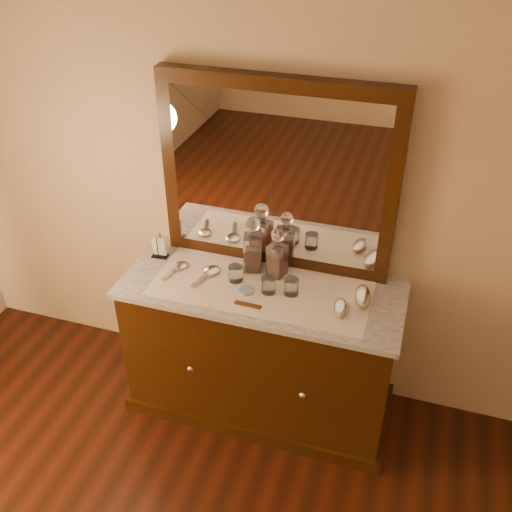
# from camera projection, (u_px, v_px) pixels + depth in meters

# --- Properties ---
(dresser_cabinet) EXTENTS (1.40, 0.55, 0.82)m
(dresser_cabinet) POSITION_uv_depth(u_px,v_px,m) (261.00, 350.00, 3.18)
(dresser_cabinet) COLOR black
(dresser_cabinet) RESTS_ON floor
(dresser_plinth) EXTENTS (1.46, 0.59, 0.08)m
(dresser_plinth) POSITION_uv_depth(u_px,v_px,m) (261.00, 397.00, 3.39)
(dresser_plinth) COLOR black
(dresser_plinth) RESTS_ON floor
(knob_left) EXTENTS (0.04, 0.04, 0.04)m
(knob_left) POSITION_uv_depth(u_px,v_px,m) (190.00, 369.00, 3.01)
(knob_left) COLOR silver
(knob_left) RESTS_ON dresser_cabinet
(knob_right) EXTENTS (0.04, 0.04, 0.04)m
(knob_right) POSITION_uv_depth(u_px,v_px,m) (302.00, 395.00, 2.86)
(knob_right) COLOR silver
(knob_right) RESTS_ON dresser_cabinet
(marble_top) EXTENTS (1.44, 0.59, 0.03)m
(marble_top) POSITION_uv_depth(u_px,v_px,m) (262.00, 289.00, 2.95)
(marble_top) COLOR silver
(marble_top) RESTS_ON dresser_cabinet
(mirror_frame) EXTENTS (1.20, 0.08, 1.00)m
(mirror_frame) POSITION_uv_depth(u_px,v_px,m) (277.00, 177.00, 2.85)
(mirror_frame) COLOR black
(mirror_frame) RESTS_ON marble_top
(mirror_glass) EXTENTS (1.06, 0.01, 0.86)m
(mirror_glass) POSITION_uv_depth(u_px,v_px,m) (275.00, 180.00, 2.83)
(mirror_glass) COLOR white
(mirror_glass) RESTS_ON marble_top
(lace_runner) EXTENTS (1.10, 0.45, 0.00)m
(lace_runner) POSITION_uv_depth(u_px,v_px,m) (261.00, 288.00, 2.92)
(lace_runner) COLOR silver
(lace_runner) RESTS_ON marble_top
(pin_dish) EXTENTS (0.09, 0.09, 0.01)m
(pin_dish) POSITION_uv_depth(u_px,v_px,m) (247.00, 291.00, 2.89)
(pin_dish) COLOR silver
(pin_dish) RESTS_ON lace_runner
(comb) EXTENTS (0.14, 0.03, 0.01)m
(comb) POSITION_uv_depth(u_px,v_px,m) (248.00, 305.00, 2.80)
(comb) COLOR #673112
(comb) RESTS_ON lace_runner
(napkin_rack) EXTENTS (0.09, 0.06, 0.13)m
(napkin_rack) POSITION_uv_depth(u_px,v_px,m) (159.00, 248.00, 3.14)
(napkin_rack) COLOR black
(napkin_rack) RESTS_ON marble_top
(decanter_left) EXTENTS (0.12, 0.12, 0.31)m
(decanter_left) POSITION_uv_depth(u_px,v_px,m) (253.00, 250.00, 3.00)
(decanter_left) COLOR maroon
(decanter_left) RESTS_ON lace_runner
(decanter_right) EXTENTS (0.10, 0.10, 0.28)m
(decanter_right) POSITION_uv_depth(u_px,v_px,m) (277.00, 258.00, 2.96)
(decanter_right) COLOR maroon
(decanter_right) RESTS_ON lace_runner
(brush_near) EXTENTS (0.08, 0.15, 0.04)m
(brush_near) POSITION_uv_depth(u_px,v_px,m) (340.00, 308.00, 2.75)
(brush_near) COLOR tan
(brush_near) RESTS_ON lace_runner
(brush_far) EXTENTS (0.10, 0.18, 0.05)m
(brush_far) POSITION_uv_depth(u_px,v_px,m) (362.00, 297.00, 2.82)
(brush_far) COLOR tan
(brush_far) RESTS_ON lace_runner
(hand_mirror_outer) EXTENTS (0.10, 0.20, 0.02)m
(hand_mirror_outer) POSITION_uv_depth(u_px,v_px,m) (178.00, 267.00, 3.06)
(hand_mirror_outer) COLOR silver
(hand_mirror_outer) RESTS_ON lace_runner
(hand_mirror_inner) EXTENTS (0.11, 0.22, 0.02)m
(hand_mirror_inner) POSITION_uv_depth(u_px,v_px,m) (209.00, 273.00, 3.02)
(hand_mirror_inner) COLOR silver
(hand_mirror_inner) RESTS_ON lace_runner
(tumblers) EXTENTS (0.37, 0.12, 0.08)m
(tumblers) POSITION_uv_depth(u_px,v_px,m) (265.00, 282.00, 2.89)
(tumblers) COLOR white
(tumblers) RESTS_ON lace_runner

